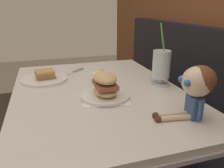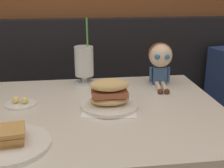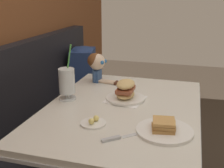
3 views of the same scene
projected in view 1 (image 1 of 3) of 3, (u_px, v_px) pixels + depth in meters
booth_bench at (196, 140)px, 1.41m from camera, size 2.60×0.48×1.00m
diner_table at (99, 125)px, 1.17m from camera, size 1.11×0.81×0.74m
toast_plate at (45, 78)px, 1.23m from camera, size 0.25×0.25×0.06m
milkshake_glass at (161, 66)px, 1.14m from camera, size 0.10×0.10×0.31m
sandwich_plate at (105, 88)px, 0.99m from camera, size 0.23×0.23×0.12m
butter_saucer at (101, 73)px, 1.34m from camera, size 0.12×0.12×0.04m
butter_knife at (74, 71)px, 1.38m from camera, size 0.17×0.19×0.01m
seated_doll at (197, 85)px, 0.79m from camera, size 0.13×0.23×0.20m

